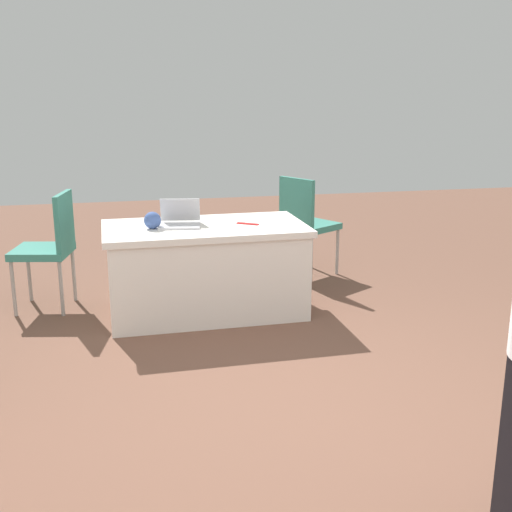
# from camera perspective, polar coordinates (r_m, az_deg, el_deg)

# --- Properties ---
(ground_plane) EXTENTS (14.40, 14.40, 0.00)m
(ground_plane) POSITION_cam_1_polar(r_m,az_deg,el_deg) (3.69, 0.94, -14.01)
(ground_plane) COLOR brown
(table_foreground) EXTENTS (1.61, 0.88, 0.72)m
(table_foreground) POSITION_cam_1_polar(r_m,az_deg,el_deg) (5.15, -4.52, -1.17)
(table_foreground) COLOR silver
(table_foreground) RESTS_ON ground
(chair_tucked_right) EXTENTS (0.60, 0.60, 0.96)m
(chair_tucked_right) POSITION_cam_1_polar(r_m,az_deg,el_deg) (6.12, 4.43, 3.28)
(chair_tucked_right) COLOR #9E9993
(chair_tucked_right) RESTS_ON ground
(chair_aisle) EXTENTS (0.52, 0.52, 0.97)m
(chair_aisle) POSITION_cam_1_polar(r_m,az_deg,el_deg) (5.44, -17.91, 1.13)
(chair_aisle) COLOR #9E9993
(chair_aisle) RESTS_ON ground
(laptop_silver) EXTENTS (0.36, 0.34, 0.21)m
(laptop_silver) POSITION_cam_1_polar(r_m,az_deg,el_deg) (5.05, -6.83, 3.13)
(laptop_silver) COLOR silver
(laptop_silver) RESTS_ON table_foreground
(yarn_ball) EXTENTS (0.13, 0.13, 0.13)m
(yarn_ball) POSITION_cam_1_polar(r_m,az_deg,el_deg) (4.97, -9.24, 3.17)
(yarn_ball) COLOR #3F5999
(yarn_ball) RESTS_ON table_foreground
(scissors_red) EXTENTS (0.17, 0.13, 0.01)m
(scissors_red) POSITION_cam_1_polar(r_m,az_deg,el_deg) (5.08, -0.75, 2.90)
(scissors_red) COLOR red
(scissors_red) RESTS_ON table_foreground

